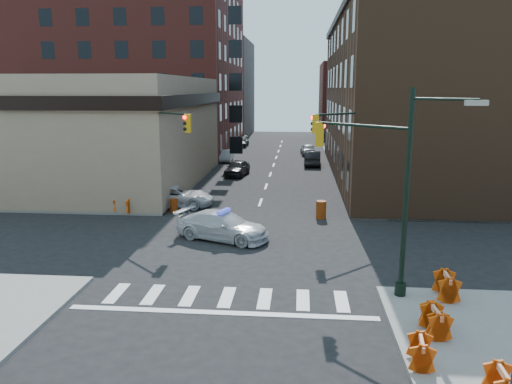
% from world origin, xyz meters
% --- Properties ---
extents(ground, '(140.00, 140.00, 0.00)m').
position_xyz_m(ground, '(0.00, 0.00, 0.00)').
color(ground, black).
rests_on(ground, ground).
extents(sidewalk_nw, '(34.00, 54.50, 0.15)m').
position_xyz_m(sidewalk_nw, '(-23.00, 32.75, 0.07)').
color(sidewalk_nw, gray).
rests_on(sidewalk_nw, ground).
extents(sidewalk_ne, '(34.00, 54.50, 0.15)m').
position_xyz_m(sidewalk_ne, '(23.00, 32.75, 0.07)').
color(sidewalk_ne, gray).
rests_on(sidewalk_ne, ground).
extents(bank_building, '(22.00, 22.00, 9.00)m').
position_xyz_m(bank_building, '(-17.00, 16.50, 4.50)').
color(bank_building, '#967D62').
rests_on(bank_building, ground).
extents(apartment_block, '(25.00, 25.00, 24.00)m').
position_xyz_m(apartment_block, '(-18.50, 40.00, 12.00)').
color(apartment_block, maroon).
rests_on(apartment_block, ground).
extents(commercial_row_ne, '(14.00, 34.00, 14.00)m').
position_xyz_m(commercial_row_ne, '(13.00, 22.50, 7.00)').
color(commercial_row_ne, '#4C301E').
rests_on(commercial_row_ne, ground).
extents(filler_nw, '(20.00, 18.00, 16.00)m').
position_xyz_m(filler_nw, '(-16.00, 62.00, 8.00)').
color(filler_nw, brown).
rests_on(filler_nw, ground).
extents(filler_ne, '(16.00, 16.00, 12.00)m').
position_xyz_m(filler_ne, '(14.00, 58.00, 6.00)').
color(filler_ne, maroon).
rests_on(filler_ne, ground).
extents(signal_pole_se, '(5.40, 5.27, 8.00)m').
position_xyz_m(signal_pole_se, '(6.04, -5.52, 4.61)').
color(signal_pole_se, black).
rests_on(signal_pole_se, sidewalk_se).
extents(signal_pole_nw, '(3.58, 3.67, 8.00)m').
position_xyz_m(signal_pole_nw, '(-5.85, 5.34, 4.34)').
color(signal_pole_nw, black).
rests_on(signal_pole_nw, sidewalk_nw).
extents(signal_pole_ne, '(3.67, 3.58, 8.00)m').
position_xyz_m(signal_pole_ne, '(5.84, 5.35, 4.34)').
color(signal_pole_ne, black).
rests_on(signal_pole_ne, sidewalk_ne).
extents(tree_ne_near, '(3.00, 3.00, 4.85)m').
position_xyz_m(tree_ne_near, '(7.50, 26.00, 3.49)').
color(tree_ne_near, black).
rests_on(tree_ne_near, sidewalk_ne).
extents(tree_ne_far, '(3.00, 3.00, 4.85)m').
position_xyz_m(tree_ne_far, '(7.50, 34.00, 3.49)').
color(tree_ne_far, black).
rests_on(tree_ne_far, sidewalk_ne).
extents(police_car, '(5.66, 3.84, 1.52)m').
position_xyz_m(police_car, '(-1.35, 0.89, 0.76)').
color(police_car, silver).
rests_on(police_car, ground).
extents(pickup, '(5.28, 2.46, 1.46)m').
position_xyz_m(pickup, '(-5.80, 8.21, 0.73)').
color(pickup, silver).
rests_on(pickup, ground).
extents(parked_car_wnear, '(2.32, 4.52, 1.47)m').
position_xyz_m(parked_car_wnear, '(-3.08, 21.05, 0.74)').
color(parked_car_wnear, black).
rests_on(parked_car_wnear, ground).
extents(parked_car_wfar, '(1.47, 3.90, 1.27)m').
position_xyz_m(parked_car_wfar, '(-5.50, 30.32, 0.64)').
color(parked_car_wfar, '#999CA2').
rests_on(parked_car_wfar, ground).
extents(parked_car_wdeep, '(1.99, 4.69, 1.35)m').
position_xyz_m(parked_car_wdeep, '(-5.50, 44.56, 0.67)').
color(parked_car_wdeep, black).
rests_on(parked_car_wdeep, ground).
extents(parked_car_enear, '(1.84, 4.80, 1.56)m').
position_xyz_m(parked_car_enear, '(4.17, 28.16, 0.78)').
color(parked_car_enear, black).
rests_on(parked_car_enear, ground).
extents(parked_car_efar, '(1.94, 4.26, 1.42)m').
position_xyz_m(parked_car_efar, '(3.77, 36.97, 0.71)').
color(parked_car_efar, '#94979C').
rests_on(parked_car_efar, ground).
extents(pedestrian_a, '(0.68, 0.64, 1.57)m').
position_xyz_m(pedestrian_a, '(-7.54, 9.32, 0.93)').
color(pedestrian_a, black).
rests_on(pedestrian_a, sidewalk_nw).
extents(pedestrian_b, '(1.06, 0.87, 2.01)m').
position_xyz_m(pedestrian_b, '(-11.32, 8.25, 1.16)').
color(pedestrian_b, black).
rests_on(pedestrian_b, sidewalk_nw).
extents(pedestrian_c, '(1.19, 1.01, 1.91)m').
position_xyz_m(pedestrian_c, '(-13.00, 9.43, 1.11)').
color(pedestrian_c, '#1E212E').
rests_on(pedestrian_c, sidewalk_nw).
extents(barrel_road, '(0.79, 0.79, 1.14)m').
position_xyz_m(barrel_road, '(4.19, 5.83, 0.57)').
color(barrel_road, '#D14F09').
rests_on(barrel_road, ground).
extents(barrel_bank, '(0.68, 0.68, 0.93)m').
position_xyz_m(barrel_bank, '(-5.50, 6.53, 0.47)').
color(barrel_bank, red).
rests_on(barrel_bank, ground).
extents(barricade_se_a, '(0.74, 1.35, 0.98)m').
position_xyz_m(barricade_se_a, '(8.50, -6.46, 0.64)').
color(barricade_se_a, '#CD3C09').
rests_on(barricade_se_a, sidewalk_se).
extents(barricade_se_b, '(0.68, 1.25, 0.91)m').
position_xyz_m(barricade_se_b, '(7.31, -9.50, 0.60)').
color(barricade_se_b, '#CC6009').
rests_on(barricade_se_b, sidewalk_se).
extents(barricade_se_c, '(0.61, 1.13, 0.83)m').
position_xyz_m(barricade_se_c, '(7.35, -9.14, 0.56)').
color(barricade_se_c, red).
rests_on(barricade_se_c, sidewalk_se).
extents(barricade_se_d, '(0.70, 1.18, 0.84)m').
position_xyz_m(barricade_se_d, '(6.40, -11.44, 0.57)').
color(barricade_se_d, '#C54D09').
rests_on(barricade_se_d, sidewalk_se).
extents(barricade_nw_a, '(1.20, 0.63, 0.89)m').
position_xyz_m(barricade_nw_a, '(-8.24, 6.25, 0.59)').
color(barricade_nw_a, red).
rests_on(barricade_nw_a, sidewalk_nw).
extents(barricade_nw_b, '(1.36, 0.89, 0.94)m').
position_xyz_m(barricade_nw_b, '(-8.64, 5.70, 0.62)').
color(barricade_nw_b, '#CB6309').
rests_on(barricade_nw_b, sidewalk_nw).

